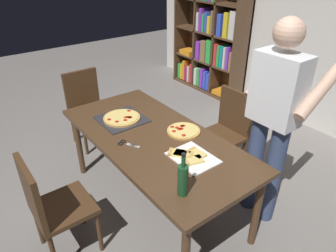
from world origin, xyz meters
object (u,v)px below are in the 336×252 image
Objects in this scene: dining_table at (154,143)px; bookshelf at (210,34)px; wine_bottle at (183,179)px; kitchen_scissors at (126,144)px; person_serving_pizza at (274,115)px; chair_far_side at (227,128)px; chair_left_end at (87,104)px; pepperoni_pizza_on_tray at (122,118)px; second_pizza_plain at (184,131)px; chair_near_camera at (51,204)px.

bookshelf is (-1.79, 2.37, 0.26)m from dining_table.
wine_bottle reaches higher than kitchen_scissors.
kitchen_scissors is at bearing 179.46° from wine_bottle.
wine_bottle is at bearing -87.19° from person_serving_pizza.
bookshelf reaches higher than chair_far_side.
chair_left_end is (-1.43, 0.00, -0.17)m from dining_table.
dining_table is 0.27m from kitchen_scissors.
kitchen_scissors is (-0.04, -0.25, 0.08)m from dining_table.
dining_table is 6.00× the size of wine_bottle.
chair_far_side reaches higher than pepperoni_pizza_on_tray.
second_pizza_plain is (1.89, -2.13, -0.18)m from bookshelf.
kitchen_scissors is (-0.74, 0.01, -0.11)m from wine_bottle.
chair_far_side reaches higher than second_pizza_plain.
second_pizza_plain is at bearing 85.43° from chair_near_camera.
person_serving_pizza is at bearing -18.73° from chair_far_side.
person_serving_pizza reaches higher than kitchen_scissors.
chair_far_side and chair_left_end have the same top height.
person_serving_pizza is 0.76m from second_pizza_plain.
chair_far_side is at bearing 161.27° from person_serving_pizza.
pepperoni_pizza_on_tray is at bearing 170.26° from wine_bottle.
chair_far_side is at bearing 97.86° from second_pizza_plain.
chair_left_end is 0.46× the size of bookshelf.
second_pizza_plain is (-0.60, 0.51, -0.11)m from wine_bottle.
wine_bottle reaches higher than chair_far_side.
bookshelf is (-1.79, 3.30, 0.43)m from chair_near_camera.
bookshelf reaches higher than pepperoni_pizza_on_tray.
wine_bottle is 0.80m from second_pizza_plain.
chair_near_camera is 1.83m from person_serving_pizza.
chair_left_end is 2.44m from bookshelf.
wine_bottle reaches higher than pepperoni_pizza_on_tray.
bookshelf is (-0.36, 2.37, 0.43)m from chair_left_end.
pepperoni_pizza_on_tray is at bearing -170.92° from dining_table.
chair_left_end is at bearing -81.37° from bookshelf.
second_pizza_plain is (0.09, -0.68, 0.25)m from chair_far_side.
person_serving_pizza is (0.65, 1.64, 0.49)m from chair_near_camera.
chair_near_camera reaches higher than second_pizza_plain.
chair_left_end is 1.04m from pepperoni_pizza_on_tray.
second_pizza_plain reaches higher than dining_table.
dining_table is 2.99m from bookshelf.
dining_table is 2.11× the size of chair_left_end.
pepperoni_pizza_on_tray is 0.43m from kitchen_scissors.
second_pizza_plain is (0.52, 0.32, -0.00)m from pepperoni_pizza_on_tray.
wine_bottle is at bearing -0.54° from kitchen_scissors.
pepperoni_pizza_on_tray is at bearing -113.08° from chair_far_side.
kitchen_scissors is (-0.04, 0.68, 0.24)m from chair_near_camera.
dining_table is at bearing -90.00° from chair_far_side.
bookshelf is at bearing 98.63° from chair_left_end.
chair_near_camera is 1.86m from chair_far_side.
bookshelf is 3.16m from kitchen_scissors.
person_serving_pizza is at bearing 18.83° from chair_left_end.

